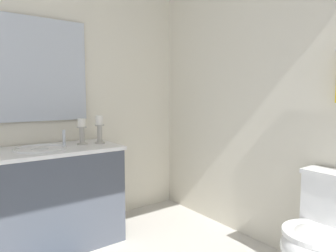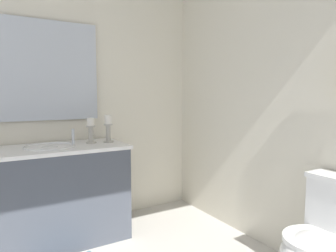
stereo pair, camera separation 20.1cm
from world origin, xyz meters
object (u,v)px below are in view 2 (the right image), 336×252
candle_holder_short (91,130)px  toilet (324,244)px  vanity_cabinet (52,195)px  sink_basin (50,152)px  mirror (41,70)px  candle_holder_tall (108,128)px

candle_holder_short → toilet: bearing=28.8°
vanity_cabinet → candle_holder_short: 0.63m
sink_basin → mirror: mirror is taller
mirror → candle_holder_short: mirror is taller
candle_holder_tall → sink_basin: bearing=-91.1°
vanity_cabinet → candle_holder_short: (-0.02, 0.35, 0.52)m
toilet → candle_holder_tall: bearing=-155.0°
vanity_cabinet → mirror: (-0.28, 0.00, 1.05)m
sink_basin → candle_holder_tall: (0.01, 0.50, 0.17)m
sink_basin → candle_holder_short: bearing=93.2°
sink_basin → mirror: bearing=-179.8°
sink_basin → toilet: 2.07m
toilet → sink_basin: bearing=-142.3°
sink_basin → candle_holder_tall: size_ratio=1.63×
sink_basin → candle_holder_short: size_ratio=1.79×
candle_holder_short → toilet: candle_holder_short is taller
candle_holder_tall → mirror: bearing=-120.1°
sink_basin → toilet: sink_basin is taller
candle_holder_tall → candle_holder_short: bearing=-100.8°
sink_basin → vanity_cabinet: bearing=-90.0°
sink_basin → candle_holder_short: candle_holder_short is taller
sink_basin → mirror: size_ratio=0.41×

